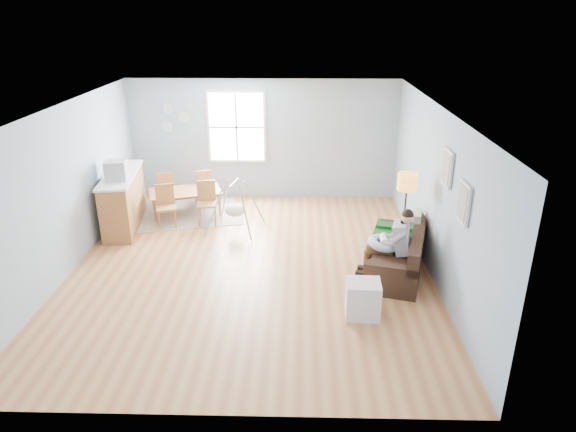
{
  "coord_description": "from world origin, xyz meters",
  "views": [
    {
      "loc": [
        0.83,
        -7.82,
        4.11
      ],
      "look_at": [
        0.64,
        -0.18,
        1.0
      ],
      "focal_mm": 32.0,
      "sensor_mm": 36.0,
      "label": 1
    }
  ],
  "objects_px": {
    "father": "(392,241)",
    "toddler": "(399,231)",
    "sofa": "(400,256)",
    "dining_table": "(186,203)",
    "storage_cube": "(362,299)",
    "counter": "(123,200)",
    "chair_nw": "(166,187)",
    "floor_lamp": "(407,189)",
    "baby_swing": "(235,209)",
    "monitor": "(116,170)",
    "chair_sw": "(166,203)",
    "chair_se": "(207,200)",
    "chair_ne": "(203,185)"
  },
  "relations": [
    {
      "from": "sofa",
      "to": "chair_se",
      "type": "distance_m",
      "value": 4.12
    },
    {
      "from": "chair_nw",
      "to": "father",
      "type": "bearing_deg",
      "value": -35.41
    },
    {
      "from": "father",
      "to": "toddler",
      "type": "bearing_deg",
      "value": 67.61
    },
    {
      "from": "storage_cube",
      "to": "chair_se",
      "type": "distance_m",
      "value": 4.41
    },
    {
      "from": "storage_cube",
      "to": "counter",
      "type": "height_order",
      "value": "counter"
    },
    {
      "from": "dining_table",
      "to": "chair_nw",
      "type": "xyz_separation_m",
      "value": [
        -0.52,
        0.45,
        0.18
      ]
    },
    {
      "from": "chair_nw",
      "to": "toddler",
      "type": "bearing_deg",
      "value": -30.65
    },
    {
      "from": "chair_sw",
      "to": "chair_se",
      "type": "xyz_separation_m",
      "value": [
        0.79,
        0.2,
        0.01
      ]
    },
    {
      "from": "dining_table",
      "to": "baby_swing",
      "type": "xyz_separation_m",
      "value": [
        1.15,
        -0.83,
        0.18
      ]
    },
    {
      "from": "toddler",
      "to": "dining_table",
      "type": "relative_size",
      "value": 0.52
    },
    {
      "from": "chair_nw",
      "to": "counter",
      "type": "height_order",
      "value": "counter"
    },
    {
      "from": "father",
      "to": "chair_ne",
      "type": "distance_m",
      "value": 4.95
    },
    {
      "from": "counter",
      "to": "monitor",
      "type": "height_order",
      "value": "monitor"
    },
    {
      "from": "chair_se",
      "to": "chair_nw",
      "type": "bearing_deg",
      "value": 139.93
    },
    {
      "from": "dining_table",
      "to": "chair_nw",
      "type": "distance_m",
      "value": 0.71
    },
    {
      "from": "floor_lamp",
      "to": "storage_cube",
      "type": "relative_size",
      "value": 3.0
    },
    {
      "from": "chair_sw",
      "to": "baby_swing",
      "type": "relative_size",
      "value": 0.74
    },
    {
      "from": "monitor",
      "to": "chair_nw",
      "type": "bearing_deg",
      "value": 70.75
    },
    {
      "from": "father",
      "to": "chair_sw",
      "type": "xyz_separation_m",
      "value": [
        -4.17,
        2.07,
        -0.18
      ]
    },
    {
      "from": "monitor",
      "to": "father",
      "type": "bearing_deg",
      "value": -18.75
    },
    {
      "from": "father",
      "to": "dining_table",
      "type": "distance_m",
      "value": 4.77
    },
    {
      "from": "baby_swing",
      "to": "chair_se",
      "type": "bearing_deg",
      "value": 147.91
    },
    {
      "from": "storage_cube",
      "to": "monitor",
      "type": "height_order",
      "value": "monitor"
    },
    {
      "from": "father",
      "to": "counter",
      "type": "height_order",
      "value": "father"
    },
    {
      "from": "chair_ne",
      "to": "counter",
      "type": "relative_size",
      "value": 0.4
    },
    {
      "from": "father",
      "to": "chair_sw",
      "type": "relative_size",
      "value": 1.43
    },
    {
      "from": "floor_lamp",
      "to": "storage_cube",
      "type": "xyz_separation_m",
      "value": [
        -0.86,
        -1.72,
        -1.06
      ]
    },
    {
      "from": "sofa",
      "to": "father",
      "type": "xyz_separation_m",
      "value": [
        -0.19,
        -0.23,
        0.38
      ]
    },
    {
      "from": "sofa",
      "to": "father",
      "type": "distance_m",
      "value": 0.48
    },
    {
      "from": "storage_cube",
      "to": "counter",
      "type": "bearing_deg",
      "value": 144.31
    },
    {
      "from": "floor_lamp",
      "to": "baby_swing",
      "type": "distance_m",
      "value": 3.42
    },
    {
      "from": "toddler",
      "to": "floor_lamp",
      "type": "height_order",
      "value": "floor_lamp"
    },
    {
      "from": "sofa",
      "to": "toddler",
      "type": "xyz_separation_m",
      "value": [
        -0.02,
        0.19,
        0.38
      ]
    },
    {
      "from": "toddler",
      "to": "dining_table",
      "type": "xyz_separation_m",
      "value": [
        -4.09,
        2.28,
        -0.39
      ]
    },
    {
      "from": "toddler",
      "to": "chair_ne",
      "type": "bearing_deg",
      "value": 142.6
    },
    {
      "from": "monitor",
      "to": "chair_ne",
      "type": "bearing_deg",
      "value": 52.07
    },
    {
      "from": "floor_lamp",
      "to": "chair_sw",
      "type": "bearing_deg",
      "value": 161.62
    },
    {
      "from": "dining_table",
      "to": "monitor",
      "type": "xyz_separation_m",
      "value": [
        -1.03,
        -1.02,
        1.02
      ]
    },
    {
      "from": "father",
      "to": "monitor",
      "type": "distance_m",
      "value": 5.26
    },
    {
      "from": "sofa",
      "to": "chair_ne",
      "type": "relative_size",
      "value": 2.54
    },
    {
      "from": "chair_sw",
      "to": "baby_swing",
      "type": "bearing_deg",
      "value": -7.71
    },
    {
      "from": "storage_cube",
      "to": "father",
      "type": "bearing_deg",
      "value": 62.79
    },
    {
      "from": "dining_table",
      "to": "monitor",
      "type": "relative_size",
      "value": 3.39
    },
    {
      "from": "chair_se",
      "to": "monitor",
      "type": "height_order",
      "value": "monitor"
    },
    {
      "from": "chair_nw",
      "to": "chair_ne",
      "type": "relative_size",
      "value": 1.0
    },
    {
      "from": "baby_swing",
      "to": "sofa",
      "type": "bearing_deg",
      "value": -29.21
    },
    {
      "from": "dining_table",
      "to": "baby_swing",
      "type": "distance_m",
      "value": 1.43
    },
    {
      "from": "sofa",
      "to": "father",
      "type": "relative_size",
      "value": 1.67
    },
    {
      "from": "toddler",
      "to": "baby_swing",
      "type": "height_order",
      "value": "baby_swing"
    },
    {
      "from": "sofa",
      "to": "dining_table",
      "type": "relative_size",
      "value": 1.38
    }
  ]
}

